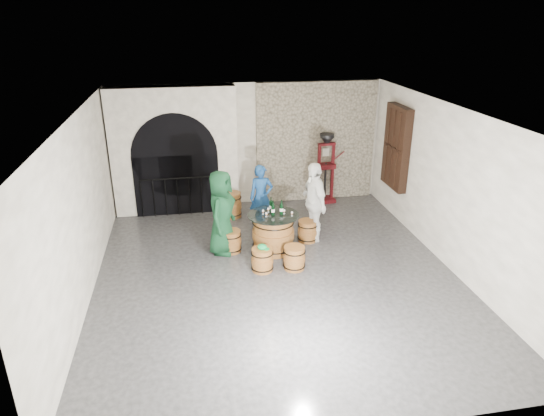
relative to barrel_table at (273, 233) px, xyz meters
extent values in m
plane|color=#2A2A2D|center=(-0.12, -1.05, -0.42)|extent=(8.00, 8.00, 0.00)
plane|color=white|center=(-0.12, 2.95, 1.18)|extent=(8.00, 0.00, 8.00)
plane|color=white|center=(-0.12, -5.05, 1.18)|extent=(8.00, 0.00, 8.00)
plane|color=white|center=(-3.62, -1.05, 1.18)|extent=(0.00, 8.00, 8.00)
plane|color=white|center=(3.38, -1.05, 1.18)|extent=(0.00, 8.00, 8.00)
plane|color=beige|center=(-0.12, -1.05, 2.78)|extent=(8.00, 8.00, 0.00)
cube|color=#9F947F|center=(1.68, 2.89, 1.18)|extent=(3.20, 0.12, 3.18)
cube|color=white|center=(-2.02, 2.70, 1.18)|extent=(3.10, 0.50, 3.18)
cube|color=black|center=(-2.02, 2.43, 0.36)|extent=(2.10, 0.03, 1.55)
cylinder|color=black|center=(-2.02, 2.43, 1.13)|extent=(2.10, 0.03, 2.10)
cylinder|color=black|center=(-2.02, 2.37, 0.56)|extent=(1.79, 0.04, 0.04)
cylinder|color=black|center=(-2.91, 2.37, 0.07)|extent=(0.02, 0.02, 0.98)
cylinder|color=black|center=(-2.62, 2.37, 0.07)|extent=(0.02, 0.02, 0.98)
cylinder|color=black|center=(-2.32, 2.37, 0.07)|extent=(0.02, 0.02, 0.98)
cylinder|color=black|center=(-2.02, 2.37, 0.07)|extent=(0.02, 0.02, 0.98)
cylinder|color=black|center=(-1.72, 2.37, 0.07)|extent=(0.02, 0.02, 0.98)
cylinder|color=black|center=(-1.43, 2.37, 0.07)|extent=(0.02, 0.02, 0.98)
cylinder|color=black|center=(-1.13, 2.37, 0.07)|extent=(0.02, 0.02, 0.98)
cube|color=black|center=(3.27, 1.35, 1.38)|extent=(0.20, 1.10, 2.00)
cube|color=black|center=(3.22, 1.35, 1.38)|extent=(0.06, 0.88, 1.76)
cube|color=black|center=(3.25, 1.35, 1.38)|extent=(0.22, 0.92, 0.06)
cube|color=black|center=(3.25, 1.06, 1.38)|extent=(0.22, 0.06, 1.80)
cube|color=black|center=(3.25, 1.35, 1.38)|extent=(0.22, 0.06, 1.80)
cube|color=black|center=(3.25, 1.64, 1.38)|extent=(0.22, 0.06, 1.80)
cylinder|color=#93602A|center=(0.00, 0.00, -0.02)|extent=(0.85, 0.85, 0.80)
cylinder|color=#93602A|center=(0.00, 0.00, -0.02)|extent=(0.91, 0.91, 0.18)
torus|color=black|center=(0.00, 0.00, -0.29)|extent=(0.91, 0.91, 0.02)
torus|color=black|center=(0.00, 0.00, 0.26)|extent=(0.91, 0.91, 0.02)
cylinder|color=#93602A|center=(0.00, 0.00, 0.39)|extent=(0.87, 0.87, 0.02)
cylinder|color=black|center=(0.00, 0.00, 0.42)|extent=(1.10, 1.10, 0.01)
cylinder|color=#93602A|center=(-0.91, 0.11, -0.19)|extent=(0.41, 0.41, 0.47)
cylinder|color=#93602A|center=(-0.91, 0.11, -0.19)|extent=(0.44, 0.44, 0.10)
torus|color=black|center=(-0.91, 0.11, -0.35)|extent=(0.45, 0.45, 0.02)
torus|color=black|center=(-0.91, 0.11, -0.03)|extent=(0.45, 0.45, 0.02)
cylinder|color=#93602A|center=(-0.91, 0.11, 0.06)|extent=(0.42, 0.42, 0.02)
cylinder|color=#93602A|center=(-0.05, 0.91, -0.19)|extent=(0.41, 0.41, 0.47)
cylinder|color=#93602A|center=(-0.05, 0.91, -0.19)|extent=(0.44, 0.44, 0.10)
torus|color=black|center=(-0.05, 0.91, -0.35)|extent=(0.45, 0.45, 0.02)
torus|color=black|center=(-0.05, 0.91, -0.03)|extent=(0.45, 0.45, 0.02)
cylinder|color=#93602A|center=(-0.05, 0.91, 0.06)|extent=(0.42, 0.42, 0.02)
cylinder|color=#93602A|center=(0.85, 0.33, -0.19)|extent=(0.41, 0.41, 0.47)
cylinder|color=#93602A|center=(0.85, 0.33, -0.19)|extent=(0.44, 0.44, 0.10)
torus|color=black|center=(0.85, 0.33, -0.35)|extent=(0.45, 0.45, 0.02)
torus|color=black|center=(0.85, 0.33, -0.03)|extent=(0.45, 0.45, 0.02)
cylinder|color=#93602A|center=(0.85, 0.33, 0.06)|extent=(0.42, 0.42, 0.02)
cylinder|color=#93602A|center=(0.28, -0.87, -0.19)|extent=(0.41, 0.41, 0.47)
cylinder|color=#93602A|center=(0.28, -0.87, -0.19)|extent=(0.44, 0.44, 0.10)
torus|color=black|center=(0.28, -0.87, -0.35)|extent=(0.45, 0.45, 0.02)
torus|color=black|center=(0.28, -0.87, -0.03)|extent=(0.45, 0.45, 0.02)
cylinder|color=#93602A|center=(0.28, -0.87, 0.06)|extent=(0.42, 0.42, 0.02)
cylinder|color=#93602A|center=(-0.37, -0.83, -0.19)|extent=(0.41, 0.41, 0.47)
cylinder|color=#93602A|center=(-0.37, -0.83, -0.19)|extent=(0.44, 0.44, 0.10)
torus|color=black|center=(-0.37, -0.83, -0.35)|extent=(0.45, 0.45, 0.02)
torus|color=black|center=(-0.37, -0.83, -0.03)|extent=(0.45, 0.45, 0.02)
cylinder|color=#93602A|center=(-0.37, -0.83, 0.06)|extent=(0.42, 0.42, 0.02)
ellipsoid|color=#0D9340|center=(-0.37, -0.83, 0.11)|extent=(0.19, 0.19, 0.10)
cylinder|color=#0D9340|center=(-0.29, -0.86, 0.07)|extent=(0.12, 0.12, 0.01)
imported|color=#0F381E|center=(-1.08, 0.13, 0.50)|extent=(0.90, 1.06, 1.84)
imported|color=navy|center=(-0.06, 1.24, 0.36)|extent=(0.57, 0.38, 1.55)
imported|color=white|center=(0.98, 0.38, 0.49)|extent=(0.61, 1.13, 1.83)
cylinder|color=black|center=(-0.01, -0.01, 0.54)|extent=(0.07, 0.07, 0.22)
cylinder|color=white|center=(-0.01, -0.01, 0.53)|extent=(0.08, 0.08, 0.06)
cone|color=black|center=(-0.01, -0.01, 0.66)|extent=(0.07, 0.07, 0.05)
cylinder|color=black|center=(-0.01, -0.01, 0.72)|extent=(0.03, 0.03, 0.07)
cylinder|color=black|center=(0.18, 0.00, 0.54)|extent=(0.07, 0.07, 0.22)
cylinder|color=white|center=(0.18, 0.00, 0.53)|extent=(0.08, 0.08, 0.06)
cone|color=black|center=(0.18, 0.00, 0.66)|extent=(0.07, 0.07, 0.05)
cylinder|color=black|center=(0.18, 0.00, 0.72)|extent=(0.03, 0.03, 0.07)
cylinder|color=black|center=(-0.01, 0.19, 0.54)|extent=(0.07, 0.07, 0.22)
cylinder|color=white|center=(-0.01, 0.19, 0.53)|extent=(0.08, 0.08, 0.06)
cone|color=black|center=(-0.01, 0.19, 0.66)|extent=(0.07, 0.07, 0.05)
cylinder|color=black|center=(-0.01, 0.19, 0.72)|extent=(0.03, 0.03, 0.07)
cylinder|color=#93602A|center=(-0.69, 2.01, -0.11)|extent=(0.44, 0.44, 0.62)
cylinder|color=#93602A|center=(-0.69, 2.01, -0.11)|extent=(0.47, 0.47, 0.14)
torus|color=black|center=(-0.69, 2.01, -0.32)|extent=(0.49, 0.49, 0.02)
torus|color=black|center=(-0.69, 2.01, 0.11)|extent=(0.49, 0.49, 0.02)
cylinder|color=#93602A|center=(-0.69, 2.01, 0.22)|extent=(0.45, 0.45, 0.02)
cube|color=#4E0D12|center=(1.90, 2.61, -0.37)|extent=(0.57, 0.48, 0.10)
cube|color=#4E0D12|center=(1.90, 2.61, 0.60)|extent=(0.50, 0.35, 0.12)
cube|color=#4E0D12|center=(1.90, 2.61, 1.19)|extent=(0.48, 0.18, 0.07)
cylinder|color=black|center=(1.90, 2.61, 0.18)|extent=(0.06, 0.06, 1.00)
cylinder|color=black|center=(1.90, 2.61, 1.42)|extent=(0.38, 0.38, 0.09)
cone|color=black|center=(1.90, 2.61, 1.30)|extent=(0.38, 0.38, 0.20)
cube|color=#4E0D12|center=(1.70, 2.59, 0.43)|extent=(0.08, 0.08, 1.59)
cube|color=#4E0D12|center=(2.10, 2.64, 0.43)|extent=(0.08, 0.08, 1.59)
cylinder|color=#4E0D12|center=(2.20, 2.61, 0.82)|extent=(0.43, 0.08, 0.31)
cube|color=silver|center=(1.93, 2.81, 0.93)|extent=(0.18, 0.10, 0.22)
camera|label=1|loc=(-1.69, -9.30, 4.47)|focal=32.00mm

